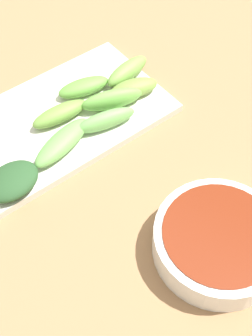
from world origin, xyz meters
name	(u,v)px	position (x,y,z in m)	size (l,w,h in m)	color
tabletop	(113,177)	(0.00, 0.00, 0.01)	(2.10, 2.10, 0.02)	#9B724C
sauce_bowl	(219,241)	(-0.16, -0.03, 0.04)	(0.15, 0.15, 0.04)	white
serving_plate	(52,124)	(0.12, 0.02, 0.03)	(0.18, 0.33, 0.01)	silver
broccoli_stalk_0	(127,71)	(0.12, -0.12, 0.05)	(0.03, 0.08, 0.03)	#78AC49
broccoli_stalk_1	(62,142)	(0.07, 0.03, 0.04)	(0.03, 0.10, 0.02)	#6CAF54
broccoli_stalk_2	(134,88)	(0.09, -0.10, 0.04)	(0.03, 0.07, 0.02)	#78A243
broccoli_stalk_3	(112,99)	(0.09, -0.06, 0.05)	(0.02, 0.09, 0.03)	#6EB64A
broccoli_leafy_4	(12,181)	(0.05, 0.12, 0.04)	(0.05, 0.07, 0.02)	#284E28
broccoli_stalk_5	(84,87)	(0.13, -0.05, 0.04)	(0.03, 0.08, 0.02)	#65A740
broccoli_stalk_6	(60,114)	(0.11, 0.01, 0.04)	(0.03, 0.08, 0.02)	#709F41
broccoli_stalk_7	(106,120)	(0.06, -0.04, 0.05)	(0.02, 0.08, 0.03)	#6FB659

